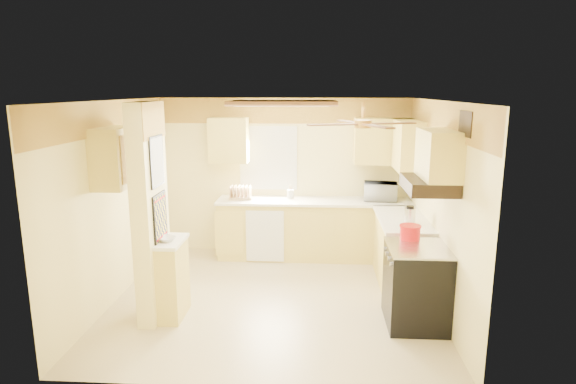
# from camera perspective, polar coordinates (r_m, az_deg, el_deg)

# --- Properties ---
(floor) EXTENTS (4.00, 4.00, 0.00)m
(floor) POSITION_cam_1_polar(r_m,az_deg,el_deg) (6.32, -1.70, -12.50)
(floor) COLOR #CBB98D
(floor) RESTS_ON ground
(ceiling) EXTENTS (4.00, 4.00, 0.00)m
(ceiling) POSITION_cam_1_polar(r_m,az_deg,el_deg) (5.75, -1.86, 10.78)
(ceiling) COLOR white
(ceiling) RESTS_ON wall_back
(wall_back) EXTENTS (4.00, 0.00, 4.00)m
(wall_back) POSITION_cam_1_polar(r_m,az_deg,el_deg) (7.77, -0.49, 1.85)
(wall_back) COLOR #FEED9B
(wall_back) RESTS_ON floor
(wall_front) EXTENTS (4.00, 0.00, 4.00)m
(wall_front) POSITION_cam_1_polar(r_m,az_deg,el_deg) (4.10, -4.24, -7.62)
(wall_front) COLOR #FEED9B
(wall_front) RESTS_ON floor
(wall_left) EXTENTS (0.00, 3.80, 3.80)m
(wall_left) POSITION_cam_1_polar(r_m,az_deg,el_deg) (6.41, -19.87, -1.08)
(wall_left) COLOR #FEED9B
(wall_left) RESTS_ON floor
(wall_right) EXTENTS (0.00, 3.80, 3.80)m
(wall_right) POSITION_cam_1_polar(r_m,az_deg,el_deg) (6.07, 17.39, -1.63)
(wall_right) COLOR #FEED9B
(wall_right) RESTS_ON floor
(wallpaper_border) EXTENTS (4.00, 0.02, 0.40)m
(wallpaper_border) POSITION_cam_1_polar(r_m,az_deg,el_deg) (7.63, -0.51, 9.60)
(wallpaper_border) COLOR #FFD04B
(wallpaper_border) RESTS_ON wall_back
(partition_column) EXTENTS (0.20, 0.70, 2.50)m
(partition_column) POSITION_cam_1_polar(r_m,az_deg,el_deg) (5.68, -16.01, -2.46)
(partition_column) COLOR #FEED9B
(partition_column) RESTS_ON floor
(partition_ledge) EXTENTS (0.25, 0.55, 0.90)m
(partition_ledge) POSITION_cam_1_polar(r_m,az_deg,el_deg) (5.86, -13.49, -10.12)
(partition_ledge) COLOR #F6D862
(partition_ledge) RESTS_ON floor
(ledge_top) EXTENTS (0.28, 0.58, 0.04)m
(ledge_top) POSITION_cam_1_polar(r_m,az_deg,el_deg) (5.70, -13.72, -5.74)
(ledge_top) COLOR white
(ledge_top) RESTS_ON partition_ledge
(lower_cabinets_back) EXTENTS (3.00, 0.60, 0.90)m
(lower_cabinets_back) POSITION_cam_1_polar(r_m,az_deg,el_deg) (7.64, 3.12, -4.51)
(lower_cabinets_back) COLOR #F6D862
(lower_cabinets_back) RESTS_ON floor
(lower_cabinets_right) EXTENTS (0.60, 1.40, 0.90)m
(lower_cabinets_right) POSITION_cam_1_polar(r_m,az_deg,el_deg) (6.79, 13.30, -6.98)
(lower_cabinets_right) COLOR #F6D862
(lower_cabinets_right) RESTS_ON floor
(countertop_back) EXTENTS (3.04, 0.64, 0.04)m
(countertop_back) POSITION_cam_1_polar(r_m,az_deg,el_deg) (7.51, 3.16, -1.10)
(countertop_back) COLOR white
(countertop_back) RESTS_ON lower_cabinets_back
(countertop_right) EXTENTS (0.64, 1.44, 0.04)m
(countertop_right) POSITION_cam_1_polar(r_m,az_deg,el_deg) (6.65, 13.41, -3.15)
(countertop_right) COLOR white
(countertop_right) RESTS_ON lower_cabinets_right
(dishwasher_panel) EXTENTS (0.58, 0.02, 0.80)m
(dishwasher_panel) POSITION_cam_1_polar(r_m,az_deg,el_deg) (7.39, -2.75, -5.25)
(dishwasher_panel) COLOR white
(dishwasher_panel) RESTS_ON lower_cabinets_back
(window) EXTENTS (0.92, 0.02, 1.02)m
(window) POSITION_cam_1_polar(r_m,az_deg,el_deg) (7.73, -2.35, 4.04)
(window) COLOR white
(window) RESTS_ON wall_back
(upper_cab_back_left) EXTENTS (0.60, 0.35, 0.70)m
(upper_cab_back_left) POSITION_cam_1_polar(r_m,az_deg,el_deg) (7.62, -7.02, 6.11)
(upper_cab_back_left) COLOR #F6D862
(upper_cab_back_left) RESTS_ON wall_back
(upper_cab_back_right) EXTENTS (0.90, 0.35, 0.70)m
(upper_cab_back_right) POSITION_cam_1_polar(r_m,az_deg,el_deg) (7.56, 11.28, 5.93)
(upper_cab_back_right) COLOR #F6D862
(upper_cab_back_right) RESTS_ON wall_back
(upper_cab_right) EXTENTS (0.35, 1.00, 0.70)m
(upper_cab_right) POSITION_cam_1_polar(r_m,az_deg,el_deg) (7.13, 13.98, 5.45)
(upper_cab_right) COLOR #F6D862
(upper_cab_right) RESTS_ON wall_right
(upper_cab_left_wall) EXTENTS (0.35, 0.75, 0.70)m
(upper_cab_left_wall) POSITION_cam_1_polar(r_m,az_deg,el_deg) (6.01, -19.68, 3.92)
(upper_cab_left_wall) COLOR #F6D862
(upper_cab_left_wall) RESTS_ON wall_left
(upper_cab_over_stove) EXTENTS (0.35, 0.76, 0.52)m
(upper_cab_over_stove) POSITION_cam_1_polar(r_m,az_deg,el_deg) (5.38, 17.41, 4.26)
(upper_cab_over_stove) COLOR #F6D862
(upper_cab_over_stove) RESTS_ON wall_right
(stove) EXTENTS (0.68, 0.77, 0.92)m
(stove) POSITION_cam_1_polar(r_m,az_deg,el_deg) (5.72, 14.93, -10.62)
(stove) COLOR black
(stove) RESTS_ON floor
(range_hood) EXTENTS (0.50, 0.76, 0.14)m
(range_hood) POSITION_cam_1_polar(r_m,az_deg,el_deg) (5.41, 16.32, 0.82)
(range_hood) COLOR black
(range_hood) RESTS_ON upper_cab_over_stove
(poster_menu) EXTENTS (0.02, 0.42, 0.57)m
(poster_menu) POSITION_cam_1_polar(r_m,az_deg,el_deg) (5.53, -15.28, 3.54)
(poster_menu) COLOR black
(poster_menu) RESTS_ON partition_column
(poster_nashville) EXTENTS (0.02, 0.42, 0.57)m
(poster_nashville) POSITION_cam_1_polar(r_m,az_deg,el_deg) (5.65, -14.91, -2.98)
(poster_nashville) COLOR black
(poster_nashville) RESTS_ON partition_column
(ceiling_light_panel) EXTENTS (1.35, 0.95, 0.06)m
(ceiling_light_panel) POSITION_cam_1_polar(r_m,az_deg,el_deg) (6.24, -0.49, 10.48)
(ceiling_light_panel) COLOR brown
(ceiling_light_panel) RESTS_ON ceiling
(ceiling_fan) EXTENTS (1.15, 1.15, 0.26)m
(ceiling_fan) POSITION_cam_1_polar(r_m,az_deg,el_deg) (5.06, 8.86, 8.04)
(ceiling_fan) COLOR gold
(ceiling_fan) RESTS_ON ceiling
(vent_grate) EXTENTS (0.02, 0.40, 0.25)m
(vent_grate) POSITION_cam_1_polar(r_m,az_deg,el_deg) (5.05, 20.32, 7.59)
(vent_grate) COLOR black
(vent_grate) RESTS_ON wall_right
(microwave) EXTENTS (0.53, 0.39, 0.28)m
(microwave) POSITION_cam_1_polar(r_m,az_deg,el_deg) (7.58, 10.90, 0.06)
(microwave) COLOR white
(microwave) RESTS_ON countertop_back
(bowl) EXTENTS (0.26, 0.26, 0.05)m
(bowl) POSITION_cam_1_polar(r_m,az_deg,el_deg) (5.66, -14.19, -5.42)
(bowl) COLOR white
(bowl) RESTS_ON ledge_top
(dutch_oven) EXTENTS (0.25, 0.25, 0.17)m
(dutch_oven) POSITION_cam_1_polar(r_m,az_deg,el_deg) (5.80, 14.27, -4.62)
(dutch_oven) COLOR red
(dutch_oven) RESTS_ON stove
(kettle) EXTENTS (0.15, 0.15, 0.22)m
(kettle) POSITION_cam_1_polar(r_m,az_deg,el_deg) (6.40, 14.24, -2.66)
(kettle) COLOR silver
(kettle) RESTS_ON countertop_right
(dish_rack) EXTENTS (0.38, 0.30, 0.20)m
(dish_rack) POSITION_cam_1_polar(r_m,az_deg,el_deg) (7.60, -5.69, -0.27)
(dish_rack) COLOR tan
(dish_rack) RESTS_ON countertop_back
(utensil_crock) EXTENTS (0.11, 0.11, 0.21)m
(utensil_crock) POSITION_cam_1_polar(r_m,az_deg,el_deg) (7.60, 0.31, -0.22)
(utensil_crock) COLOR white
(utensil_crock) RESTS_ON countertop_back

